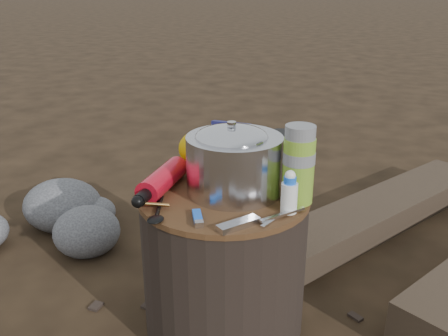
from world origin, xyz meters
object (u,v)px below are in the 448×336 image
at_px(stump, 224,261).
at_px(travel_mug, 282,157).
at_px(camping_pot, 231,160).
at_px(fuel_bottle, 162,180).
at_px(thermos, 299,165).

height_order(stump, travel_mug, travel_mug).
bearing_deg(travel_mug, camping_pot, -125.10).
bearing_deg(camping_pot, fuel_bottle, -160.79).
distance_m(fuel_bottle, thermos, 0.36).
bearing_deg(fuel_bottle, stump, 10.79).
distance_m(thermos, travel_mug, 0.15).
bearing_deg(thermos, camping_pot, -177.22).
bearing_deg(thermos, stump, -172.34).
xyz_separation_m(stump, travel_mug, (0.11, 0.15, 0.27)).
relative_size(fuel_bottle, thermos, 1.32).
relative_size(fuel_bottle, travel_mug, 1.95).
bearing_deg(camping_pot, travel_mug, 54.90).
bearing_deg(camping_pot, stump, -129.25).
height_order(fuel_bottle, travel_mug, travel_mug).
distance_m(camping_pot, fuel_bottle, 0.19).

